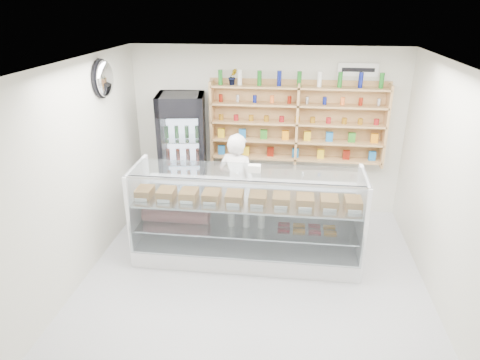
# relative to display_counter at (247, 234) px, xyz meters

# --- Properties ---
(room) EXTENTS (5.00, 5.00, 5.00)m
(room) POSITION_rel_display_counter_xyz_m (0.15, -0.79, 1.03)
(room) COLOR #B5B6BA
(room) RESTS_ON ground
(display_counter) EXTENTS (3.13, 0.94, 1.36)m
(display_counter) POSITION_rel_display_counter_xyz_m (0.00, 0.00, 0.00)
(display_counter) COLOR white
(display_counter) RESTS_ON floor
(shop_worker) EXTENTS (0.70, 0.57, 1.65)m
(shop_worker) POSITION_rel_display_counter_xyz_m (-0.23, 0.69, 0.46)
(shop_worker) COLOR silver
(shop_worker) RESTS_ON floor
(drinks_cooler) EXTENTS (0.84, 0.83, 2.07)m
(drinks_cooler) POSITION_rel_display_counter_xyz_m (-1.22, 1.35, 0.67)
(drinks_cooler) COLOR black
(drinks_cooler) RESTS_ON floor
(wall_shelving) EXTENTS (2.84, 0.28, 1.33)m
(wall_shelving) POSITION_rel_display_counter_xyz_m (0.65, 1.55, 1.22)
(wall_shelving) COLOR tan
(wall_shelving) RESTS_ON back_wall
(potted_plant) EXTENTS (0.18, 0.16, 0.26)m
(potted_plant) POSITION_rel_display_counter_xyz_m (-0.40, 1.55, 1.95)
(potted_plant) COLOR #1E6626
(potted_plant) RESTS_ON wall_shelving
(security_mirror) EXTENTS (0.15, 0.50, 0.50)m
(security_mirror) POSITION_rel_display_counter_xyz_m (-2.02, 0.41, 2.08)
(security_mirror) COLOR silver
(security_mirror) RESTS_ON left_wall
(wall_sign) EXTENTS (0.62, 0.03, 0.20)m
(wall_sign) POSITION_rel_display_counter_xyz_m (1.55, 1.68, 2.08)
(wall_sign) COLOR white
(wall_sign) RESTS_ON back_wall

